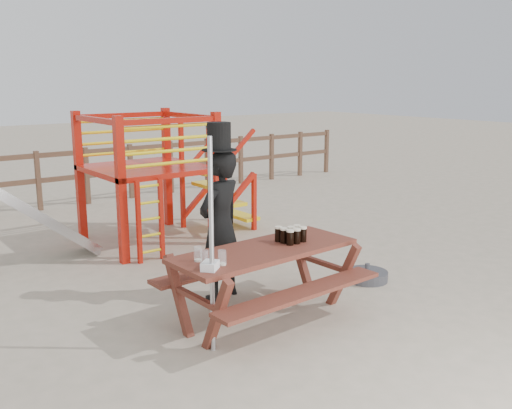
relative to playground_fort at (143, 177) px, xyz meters
The scene contains 10 objects.
ground 3.74m from the playground_fort, 91.99° to the right, with size 60.00×60.00×0.00m, color tan.
back_fence 3.44m from the playground_fort, 92.08° to the left, with size 15.09×0.09×1.20m.
playground_fort is the anchor object (origin of this frame).
picnic_table 3.60m from the playground_fort, 95.34° to the right, with size 2.14×1.52×0.81m.
man_with_hat 2.75m from the playground_fort, 97.58° to the right, with size 0.75×0.61×2.11m.
metal_pole 4.01m from the playground_fort, 107.37° to the right, with size 0.05×0.05×2.09m, color #B2B2B7.
parasol_base 3.84m from the playground_fort, 66.22° to the right, with size 0.54×0.54×0.23m.
paper_bag 3.96m from the playground_fort, 107.43° to the right, with size 0.18×0.14×0.08m, color white.
stout_pints 3.53m from the playground_fort, 89.19° to the right, with size 0.30×0.27×0.17m.
empty_glasses 3.78m from the playground_fort, 106.96° to the right, with size 0.22×0.33×0.15m.
Camera 1 is at (-3.85, -4.57, 2.58)m, focal length 40.00 mm.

